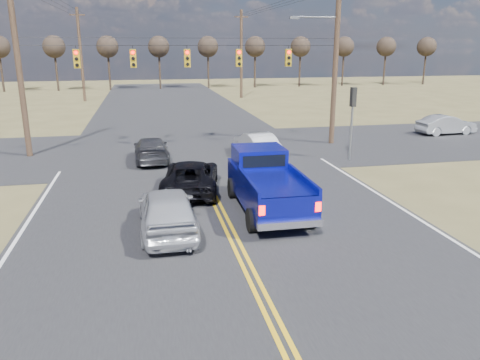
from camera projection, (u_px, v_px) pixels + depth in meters
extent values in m
plane|color=brown|center=(267.00, 307.00, 11.08)|extent=(160.00, 160.00, 0.00)
cube|color=#28282B|center=(208.00, 187.00, 20.49)|extent=(14.00, 120.00, 0.02)
cube|color=#28282B|center=(190.00, 149.00, 28.03)|extent=(120.00, 12.00, 0.02)
cylinder|color=#473323|center=(18.00, 65.00, 24.90)|extent=(0.32, 0.32, 10.00)
cylinder|color=#473323|center=(335.00, 63.00, 28.40)|extent=(0.32, 0.32, 10.00)
cylinder|color=black|center=(187.00, 45.00, 26.37)|extent=(18.00, 0.02, 0.02)
cylinder|color=black|center=(187.00, 38.00, 26.26)|extent=(18.00, 0.02, 0.02)
cube|color=#B28C14|center=(77.00, 59.00, 25.40)|extent=(0.34, 0.24, 1.00)
cylinder|color=#FF0C05|center=(76.00, 52.00, 25.18)|extent=(0.20, 0.06, 0.20)
cylinder|color=black|center=(76.00, 59.00, 25.27)|extent=(0.20, 0.06, 0.20)
cylinder|color=black|center=(77.00, 65.00, 25.36)|extent=(0.20, 0.06, 0.20)
cube|color=black|center=(76.00, 50.00, 25.12)|extent=(0.24, 0.14, 0.03)
cube|color=#B28C14|center=(133.00, 58.00, 25.98)|extent=(0.34, 0.24, 1.00)
cylinder|color=#FF0C05|center=(133.00, 52.00, 25.76)|extent=(0.20, 0.06, 0.20)
cylinder|color=black|center=(133.00, 59.00, 25.85)|extent=(0.20, 0.06, 0.20)
cylinder|color=black|center=(134.00, 65.00, 25.94)|extent=(0.20, 0.06, 0.20)
cube|color=black|center=(133.00, 50.00, 25.70)|extent=(0.24, 0.14, 0.03)
cube|color=#B28C14|center=(187.00, 58.00, 26.57)|extent=(0.34, 0.24, 1.00)
cylinder|color=#FF0C05|center=(187.00, 52.00, 26.34)|extent=(0.20, 0.06, 0.20)
cylinder|color=black|center=(187.00, 58.00, 26.43)|extent=(0.20, 0.06, 0.20)
cylinder|color=black|center=(188.00, 64.00, 26.53)|extent=(0.20, 0.06, 0.20)
cube|color=black|center=(187.00, 50.00, 26.28)|extent=(0.24, 0.14, 0.03)
cube|color=#B28C14|center=(239.00, 58.00, 27.15)|extent=(0.34, 0.24, 1.00)
cylinder|color=#FF0C05|center=(239.00, 52.00, 26.93)|extent=(0.20, 0.06, 0.20)
cylinder|color=black|center=(239.00, 58.00, 27.02)|extent=(0.20, 0.06, 0.20)
cylinder|color=black|center=(239.00, 64.00, 27.11)|extent=(0.20, 0.06, 0.20)
cube|color=black|center=(239.00, 50.00, 26.87)|extent=(0.24, 0.14, 0.03)
cube|color=#B28C14|center=(288.00, 58.00, 27.73)|extent=(0.34, 0.24, 1.00)
cylinder|color=#FF0C05|center=(289.00, 52.00, 27.51)|extent=(0.20, 0.06, 0.20)
cylinder|color=black|center=(289.00, 58.00, 27.60)|extent=(0.20, 0.06, 0.20)
cylinder|color=black|center=(289.00, 64.00, 27.69)|extent=(0.20, 0.06, 0.20)
cube|color=black|center=(289.00, 50.00, 27.45)|extent=(0.24, 0.14, 0.03)
cylinder|color=slate|center=(351.00, 131.00, 24.94)|extent=(0.12, 0.12, 3.20)
cube|color=black|center=(353.00, 97.00, 24.45)|extent=(0.24, 0.34, 1.00)
cylinder|color=slate|center=(316.00, 17.00, 27.41)|extent=(2.80, 0.10, 0.10)
cube|color=slate|center=(294.00, 18.00, 27.17)|extent=(0.55, 0.22, 0.14)
cylinder|color=#473323|center=(81.00, 55.00, 51.26)|extent=(0.32, 0.32, 10.00)
cube|color=#473323|center=(77.00, 15.00, 50.11)|extent=(1.60, 0.12, 0.12)
cylinder|color=#473323|center=(241.00, 55.00, 54.76)|extent=(0.32, 0.32, 10.00)
cube|color=#473323|center=(241.00, 17.00, 53.60)|extent=(1.60, 0.12, 0.12)
cylinder|color=#33261C|center=(2.00, 71.00, 62.73)|extent=(0.28, 0.28, 5.50)
cylinder|color=#33261C|center=(57.00, 71.00, 64.09)|extent=(0.28, 0.28, 5.50)
sphere|color=#2D231C|center=(54.00, 47.00, 63.23)|extent=(3.00, 3.00, 3.00)
cylinder|color=#33261C|center=(109.00, 70.00, 65.45)|extent=(0.28, 0.28, 5.50)
sphere|color=#2D231C|center=(107.00, 47.00, 64.58)|extent=(3.00, 3.00, 3.00)
cylinder|color=#33261C|center=(160.00, 70.00, 66.81)|extent=(0.28, 0.28, 5.50)
sphere|color=#2D231C|center=(159.00, 47.00, 65.94)|extent=(3.00, 3.00, 3.00)
cylinder|color=#33261C|center=(208.00, 69.00, 68.17)|extent=(0.28, 0.28, 5.50)
sphere|color=#2D231C|center=(208.00, 47.00, 67.30)|extent=(3.00, 3.00, 3.00)
cylinder|color=#33261C|center=(255.00, 69.00, 69.53)|extent=(0.28, 0.28, 5.50)
sphere|color=#2D231C|center=(255.00, 47.00, 68.66)|extent=(3.00, 3.00, 3.00)
cylinder|color=#33261C|center=(300.00, 68.00, 70.89)|extent=(0.28, 0.28, 5.50)
sphere|color=#2D231C|center=(300.00, 47.00, 70.02)|extent=(3.00, 3.00, 3.00)
cylinder|color=#33261C|center=(343.00, 68.00, 72.25)|extent=(0.28, 0.28, 5.50)
sphere|color=#2D231C|center=(344.00, 47.00, 71.38)|extent=(3.00, 3.00, 3.00)
cylinder|color=#33261C|center=(384.00, 67.00, 73.61)|extent=(0.28, 0.28, 5.50)
sphere|color=#2D231C|center=(386.00, 47.00, 72.74)|extent=(3.00, 3.00, 3.00)
cylinder|color=#33261C|center=(425.00, 67.00, 74.97)|extent=(0.28, 0.28, 5.50)
sphere|color=#2D231C|center=(427.00, 47.00, 74.10)|extent=(3.00, 3.00, 3.00)
cylinder|color=black|center=(253.00, 220.00, 15.45)|extent=(0.34, 0.83, 0.83)
cylinder|color=black|center=(309.00, 216.00, 15.81)|extent=(0.34, 0.83, 0.83)
cylinder|color=black|center=(233.00, 188.00, 18.97)|extent=(0.34, 0.83, 0.83)
cylinder|color=black|center=(280.00, 185.00, 19.33)|extent=(0.34, 0.83, 0.83)
cube|color=#0D1395|center=(268.00, 188.00, 17.25)|extent=(2.13, 5.62, 1.04)
cube|color=#0D1395|center=(259.00, 156.00, 18.43)|extent=(1.94, 1.78, 0.75)
cube|color=black|center=(264.00, 161.00, 17.62)|extent=(1.66, 0.08, 0.47)
cube|color=#0D1395|center=(248.00, 181.00, 15.87)|extent=(0.14, 3.42, 0.21)
cube|color=#0D1395|center=(303.00, 178.00, 16.23)|extent=(0.14, 3.42, 0.21)
cube|color=#0D1395|center=(290.00, 207.00, 14.57)|extent=(2.07, 0.11, 0.62)
cube|color=silver|center=(290.00, 225.00, 14.66)|extent=(2.12, 0.21, 0.23)
cube|color=#FF0C05|center=(262.00, 211.00, 14.38)|extent=(0.19, 0.06, 0.31)
cube|color=#FF0C05|center=(318.00, 207.00, 14.71)|extent=(0.19, 0.06, 0.31)
imported|color=#B3B5BC|center=(167.00, 210.00, 15.37)|extent=(1.89, 4.56, 1.55)
imported|color=black|center=(191.00, 176.00, 19.74)|extent=(2.97, 5.10, 1.33)
imported|color=#BABABA|center=(256.00, 144.00, 26.16)|extent=(1.90, 4.25, 1.36)
imported|color=#343439|center=(151.00, 149.00, 25.05)|extent=(1.89, 4.43, 1.27)
imported|color=#989B9F|center=(446.00, 125.00, 32.63)|extent=(1.67, 4.17, 1.35)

